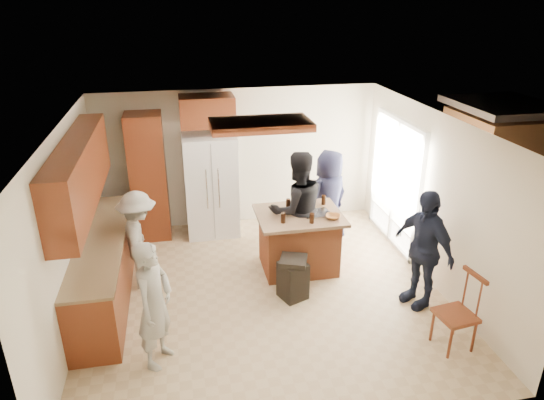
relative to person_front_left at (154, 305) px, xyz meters
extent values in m
plane|color=tan|center=(1.46, 1.12, -0.78)|extent=(5.00, 5.00, 0.00)
plane|color=white|center=(1.46, 1.12, 1.72)|extent=(5.00, 5.00, 0.00)
plane|color=beige|center=(1.46, 3.62, 0.47)|extent=(5.00, 0.00, 5.00)
plane|color=beige|center=(1.46, -1.38, 0.47)|extent=(5.00, 0.00, 5.00)
plane|color=beige|center=(-1.04, 1.12, 0.47)|extent=(0.00, 5.00, 5.00)
plane|color=beige|center=(3.96, 1.12, 0.47)|extent=(0.00, 5.00, 5.00)
cube|color=white|center=(3.94, 2.32, 0.27)|extent=(0.02, 1.60, 2.10)
cube|color=white|center=(3.92, 2.32, 0.27)|extent=(0.08, 1.72, 2.10)
cube|color=maroon|center=(1.46, 1.32, 1.66)|extent=(1.30, 0.70, 0.10)
cube|color=white|center=(1.46, 1.32, 1.60)|extent=(1.10, 0.50, 0.02)
cube|color=olive|center=(5.46, 2.32, -0.83)|extent=(3.00, 3.00, 0.10)
cube|color=#593319|center=(6.16, 2.92, 0.22)|extent=(1.40, 1.60, 2.00)
imported|color=#9A9891|center=(0.00, 0.00, 0.00)|extent=(0.63, 0.70, 1.56)
imported|color=black|center=(2.11, 1.88, 0.15)|extent=(0.98, 0.68, 1.87)
imported|color=#181930|center=(2.82, 2.49, 0.04)|extent=(0.95, 0.83, 1.64)
imported|color=#191F33|center=(3.51, 0.50, 0.06)|extent=(0.80, 1.10, 1.69)
imported|color=#999890|center=(-0.25, 1.70, -0.04)|extent=(0.55, 1.00, 1.48)
cube|color=maroon|center=(-0.74, 1.52, -0.34)|extent=(0.60, 3.00, 0.88)
cube|color=#846B4C|center=(-0.74, 1.52, 0.12)|extent=(0.64, 3.00, 0.04)
cube|color=maroon|center=(-0.87, 1.52, 1.09)|extent=(0.35, 3.00, 0.85)
cube|color=maroon|center=(-0.14, 3.32, 0.32)|extent=(0.60, 0.60, 2.20)
cube|color=maroon|center=(0.91, 3.32, 1.42)|extent=(0.90, 0.60, 0.50)
cube|color=white|center=(0.91, 3.24, 0.12)|extent=(0.90, 0.72, 1.80)
cube|color=gray|center=(0.91, 2.88, 0.12)|extent=(0.01, 0.01, 1.71)
cylinder|color=silver|center=(0.81, 2.85, 0.21)|extent=(0.02, 0.02, 0.70)
cylinder|color=silver|center=(1.01, 2.85, 0.21)|extent=(0.02, 0.02, 0.70)
cube|color=#9E4B28|center=(2.11, 1.72, -0.34)|extent=(1.10, 0.85, 0.88)
cube|color=brown|center=(2.11, 1.72, 0.12)|extent=(1.28, 1.03, 0.05)
cube|color=silver|center=(2.36, 1.67, 0.16)|extent=(0.46, 0.36, 0.02)
imported|color=brown|center=(2.56, 1.47, 0.18)|extent=(0.28, 0.28, 0.05)
cylinder|color=black|center=(1.80, 1.48, 0.22)|extent=(0.07, 0.07, 0.15)
cylinder|color=black|center=(1.99, 1.97, 0.22)|extent=(0.07, 0.07, 0.15)
cylinder|color=black|center=(2.57, 2.00, 0.22)|extent=(0.07, 0.07, 0.15)
cylinder|color=black|center=(2.21, 1.39, 0.22)|extent=(0.07, 0.07, 0.15)
cube|color=black|center=(1.84, 0.95, -0.51)|extent=(0.44, 0.44, 0.55)
cube|color=black|center=(1.84, 0.95, -0.19)|extent=(0.46, 0.46, 0.08)
cube|color=maroon|center=(3.49, -0.44, -0.33)|extent=(0.47, 0.47, 0.05)
cylinder|color=maroon|center=(3.35, -0.63, -0.56)|extent=(0.04, 0.04, 0.44)
cylinder|color=maroon|center=(3.69, -0.59, -0.56)|extent=(0.04, 0.04, 0.44)
cylinder|color=maroon|center=(3.30, -0.30, -0.56)|extent=(0.04, 0.04, 0.44)
cylinder|color=maroon|center=(3.64, -0.25, -0.56)|extent=(0.04, 0.04, 0.44)
cube|color=maroon|center=(3.68, -0.42, 0.19)|extent=(0.09, 0.40, 0.05)
cylinder|color=maroon|center=(3.70, -0.53, -0.06)|extent=(0.03, 0.03, 0.50)
cylinder|color=maroon|center=(3.67, -0.30, -0.06)|extent=(0.03, 0.03, 0.50)
camera|label=1|loc=(0.40, -4.69, 3.21)|focal=32.00mm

